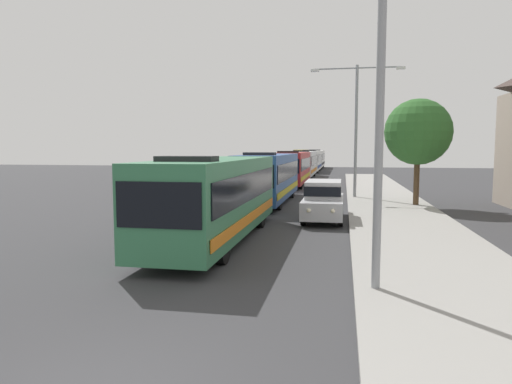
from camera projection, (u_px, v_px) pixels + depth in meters
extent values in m
cube|color=#33724C|center=(217.00, 195.00, 17.15)|extent=(2.50, 11.05, 2.70)
cube|color=black|center=(250.00, 186.00, 16.89)|extent=(0.04, 10.17, 1.00)
cube|color=black|center=(184.00, 185.00, 17.36)|extent=(0.04, 10.17, 1.00)
cube|color=black|center=(158.00, 205.00, 11.70)|extent=(2.30, 0.04, 1.20)
cube|color=orange|center=(251.00, 217.00, 16.99)|extent=(0.03, 10.50, 0.36)
cube|color=black|center=(187.00, 159.00, 13.78)|extent=(1.75, 0.90, 0.16)
cylinder|color=black|center=(222.00, 247.00, 13.71)|extent=(0.28, 1.00, 1.00)
cylinder|color=black|center=(153.00, 245.00, 14.12)|extent=(0.28, 1.00, 1.00)
cylinder|color=black|center=(260.00, 216.00, 20.04)|extent=(0.28, 1.00, 1.00)
cylinder|color=black|center=(212.00, 215.00, 20.45)|extent=(0.28, 1.00, 1.00)
cube|color=#284C8C|center=(269.00, 176.00, 29.18)|extent=(2.50, 11.26, 2.70)
cube|color=black|center=(289.00, 170.00, 28.91)|extent=(0.04, 10.36, 1.00)
cube|color=black|center=(250.00, 170.00, 29.38)|extent=(0.04, 10.36, 1.00)
cube|color=black|center=(252.00, 176.00, 23.62)|extent=(2.30, 0.04, 1.20)
cube|color=gold|center=(289.00, 189.00, 29.02)|extent=(0.03, 10.70, 0.36)
cube|color=black|center=(260.00, 154.00, 25.74)|extent=(1.75, 0.90, 0.16)
cylinder|color=black|center=(279.00, 201.00, 25.67)|extent=(0.28, 1.00, 1.00)
cylinder|color=black|center=(240.00, 200.00, 26.08)|extent=(0.28, 1.00, 1.00)
cylinder|color=black|center=(292.00, 191.00, 32.12)|extent=(0.28, 1.00, 1.00)
cylinder|color=black|center=(261.00, 190.00, 32.52)|extent=(0.28, 1.00, 1.00)
cube|color=maroon|center=(292.00, 167.00, 42.11)|extent=(2.50, 10.46, 2.70)
cube|color=black|center=(306.00, 164.00, 41.84)|extent=(0.04, 9.62, 1.00)
cube|color=black|center=(278.00, 163.00, 42.31)|extent=(0.04, 9.62, 1.00)
cube|color=black|center=(285.00, 166.00, 36.95)|extent=(2.30, 0.04, 1.20)
cube|color=gold|center=(306.00, 176.00, 41.95)|extent=(0.03, 9.93, 0.36)
cube|color=black|center=(288.00, 152.00, 38.91)|extent=(1.75, 0.90, 0.16)
cylinder|color=black|center=(301.00, 183.00, 38.85)|extent=(0.28, 1.00, 1.00)
cylinder|color=black|center=(275.00, 183.00, 39.26)|extent=(0.28, 1.00, 1.00)
cylinder|color=black|center=(306.00, 178.00, 44.83)|extent=(0.28, 1.00, 1.00)
cylinder|color=black|center=(284.00, 178.00, 45.24)|extent=(0.28, 1.00, 1.00)
cube|color=silver|center=(303.00, 163.00, 54.07)|extent=(2.50, 10.41, 2.70)
cube|color=black|center=(314.00, 160.00, 53.81)|extent=(0.04, 9.58, 1.00)
cube|color=black|center=(293.00, 160.00, 54.28)|extent=(0.04, 9.58, 1.00)
cube|color=black|center=(299.00, 162.00, 48.93)|extent=(2.30, 0.04, 1.20)
cube|color=orange|center=(314.00, 170.00, 53.91)|extent=(0.03, 9.89, 0.36)
cube|color=black|center=(301.00, 151.00, 50.88)|extent=(1.75, 0.90, 0.16)
cylinder|color=black|center=(311.00, 175.00, 50.83)|extent=(0.28, 1.00, 1.00)
cylinder|color=black|center=(291.00, 175.00, 51.23)|extent=(0.28, 1.00, 1.00)
cylinder|color=black|center=(314.00, 172.00, 56.78)|extent=(0.28, 1.00, 1.00)
cylinder|color=black|center=(296.00, 172.00, 57.19)|extent=(0.28, 1.00, 1.00)
cube|color=silver|center=(311.00, 160.00, 66.58)|extent=(2.50, 10.86, 2.70)
cube|color=black|center=(320.00, 158.00, 66.31)|extent=(0.04, 9.99, 1.00)
cube|color=black|center=(302.00, 158.00, 66.78)|extent=(0.04, 9.99, 1.00)
cube|color=black|center=(308.00, 159.00, 61.22)|extent=(2.30, 0.04, 1.20)
cube|color=navy|center=(320.00, 166.00, 66.41)|extent=(0.03, 10.32, 0.36)
cube|color=black|center=(309.00, 150.00, 63.25)|extent=(1.75, 0.90, 0.16)
cylinder|color=black|center=(317.00, 170.00, 63.19)|extent=(0.28, 1.00, 1.00)
cylinder|color=black|center=(301.00, 170.00, 63.60)|extent=(0.28, 1.00, 1.00)
cylinder|color=black|center=(320.00, 168.00, 69.41)|extent=(0.28, 1.00, 1.00)
cylinder|color=black|center=(305.00, 168.00, 69.81)|extent=(0.28, 1.00, 1.00)
cube|color=silver|center=(316.00, 158.00, 78.53)|extent=(2.50, 11.21, 2.70)
cube|color=black|center=(323.00, 156.00, 78.26)|extent=(0.04, 10.31, 1.00)
cube|color=black|center=(308.00, 156.00, 78.73)|extent=(0.04, 10.31, 1.00)
cube|color=black|center=(314.00, 157.00, 73.00)|extent=(2.30, 0.04, 1.20)
cube|color=black|center=(323.00, 163.00, 78.37)|extent=(0.03, 10.65, 0.36)
cube|color=black|center=(315.00, 150.00, 75.10)|extent=(1.75, 0.90, 0.16)
cylinder|color=black|center=(321.00, 166.00, 75.04)|extent=(0.28, 1.00, 1.00)
cylinder|color=black|center=(308.00, 166.00, 75.44)|extent=(0.28, 1.00, 1.00)
cylinder|color=black|center=(323.00, 165.00, 81.45)|extent=(0.28, 1.00, 1.00)
cylinder|color=black|center=(311.00, 165.00, 81.86)|extent=(0.28, 1.00, 1.00)
cube|color=#B7B7BC|center=(323.00, 206.00, 21.95)|extent=(1.84, 4.92, 0.80)
cube|color=#B7B7BC|center=(324.00, 189.00, 22.02)|extent=(1.62, 2.85, 0.80)
cube|color=black|center=(324.00, 189.00, 22.02)|extent=(1.66, 2.95, 0.44)
sphere|color=#F9EFCC|center=(309.00, 211.00, 19.61)|extent=(0.18, 0.18, 0.18)
sphere|color=#F9EFCC|center=(333.00, 211.00, 19.42)|extent=(0.18, 0.18, 0.18)
cylinder|color=black|center=(303.00, 217.00, 20.65)|extent=(0.22, 0.70, 0.70)
cylinder|color=black|center=(340.00, 219.00, 20.34)|extent=(0.22, 0.70, 0.70)
cylinder|color=black|center=(308.00, 209.00, 23.63)|extent=(0.22, 0.70, 0.70)
cylinder|color=black|center=(341.00, 210.00, 23.32)|extent=(0.22, 0.70, 0.70)
cube|color=white|center=(299.00, 159.00, 84.21)|extent=(2.30, 1.80, 2.20)
cube|color=gold|center=(301.00, 157.00, 87.69)|extent=(2.35, 5.38, 2.70)
cube|color=black|center=(299.00, 158.00, 83.28)|extent=(2.07, 0.04, 0.90)
cylinder|color=black|center=(294.00, 165.00, 84.49)|extent=(0.26, 0.90, 0.90)
cylinder|color=black|center=(305.00, 165.00, 84.11)|extent=(0.26, 0.90, 0.90)
cylinder|color=black|center=(296.00, 164.00, 89.06)|extent=(0.26, 0.90, 0.90)
cylinder|color=black|center=(307.00, 164.00, 88.68)|extent=(0.26, 0.90, 0.90)
cylinder|color=gray|center=(379.00, 126.00, 10.56)|extent=(0.20, 0.20, 7.58)
cylinder|color=gray|center=(356.00, 132.00, 30.96)|extent=(0.20, 0.20, 8.79)
cylinder|color=gray|center=(336.00, 69.00, 30.82)|extent=(2.78, 0.10, 0.10)
cube|color=silver|center=(315.00, 71.00, 31.08)|extent=(0.56, 0.28, 0.16)
cylinder|color=gray|center=(379.00, 67.00, 30.30)|extent=(2.78, 0.10, 0.10)
cube|color=silver|center=(401.00, 68.00, 30.05)|extent=(0.56, 0.28, 0.16)
cylinder|color=#4C3823|center=(416.00, 182.00, 26.86)|extent=(0.32, 0.32, 2.71)
sphere|color=#2D6028|center=(418.00, 132.00, 26.58)|extent=(3.81, 3.81, 3.81)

